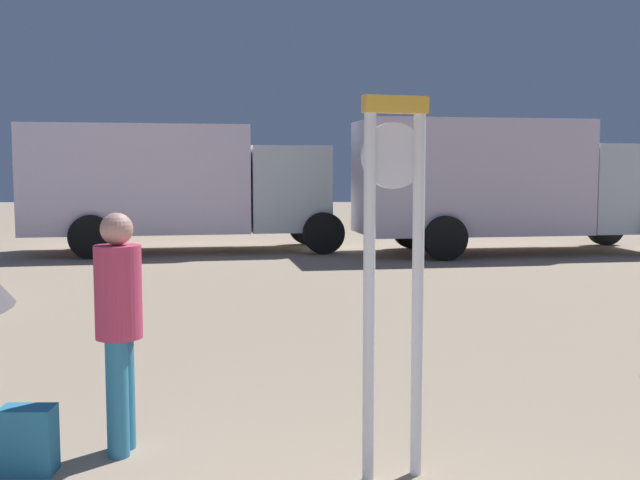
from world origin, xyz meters
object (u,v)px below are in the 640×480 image
Objects in this scene: person_near_clock at (119,320)px; box_truck_near at (173,183)px; backpack at (29,440)px; box_truck_far at (501,181)px; standing_clock at (394,251)px.

box_truck_near is at bearing 98.54° from person_near_clock.
backpack is 12.61m from box_truck_near.
box_truck_near is at bearing 96.14° from backpack.
box_truck_far is (5.37, 11.83, 0.70)m from person_near_clock.
person_near_clock reaches higher than backpack.
standing_clock is 1.84m from person_near_clock.
person_near_clock is 12.29m from box_truck_near.
box_truck_far is (7.20, -0.30, 0.04)m from box_truck_near.
standing_clock is 0.32× the size of box_truck_near.
standing_clock is 5.51× the size of backpack.
backpack is (-2.21, 0.09, -1.17)m from standing_clock.
person_near_clock is 3.82× the size of backpack.
backpack is at bearing -145.23° from person_near_clock.
box_truck_near reaches higher than backpack.
standing_clock is at bearing -106.58° from box_truck_far.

